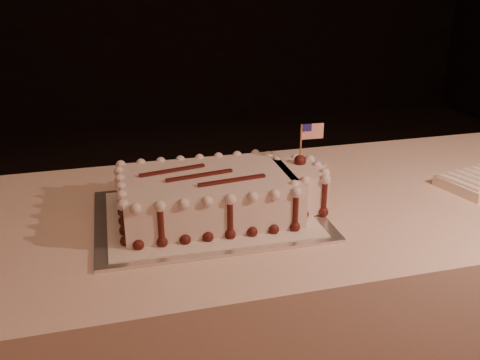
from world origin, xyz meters
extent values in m
cube|color=beige|center=(0.00, 0.60, 0.38)|extent=(2.40, 0.80, 0.75)
cube|color=silver|center=(-0.13, 0.57, 0.75)|extent=(0.55, 0.42, 0.01)
cube|color=silver|center=(-0.13, 0.57, 0.76)|extent=(0.50, 0.38, 0.00)
cube|color=silver|center=(-0.13, 0.57, 0.81)|extent=(0.42, 0.28, 0.10)
cube|color=silver|center=(0.11, 0.56, 0.81)|extent=(0.10, 0.16, 0.10)
sphere|color=#4E1813|center=(-0.31, 0.44, 0.77)|extent=(0.03, 0.03, 0.03)
sphere|color=#4E1813|center=(-0.26, 0.44, 0.77)|extent=(0.03, 0.03, 0.03)
sphere|color=#4E1813|center=(-0.21, 0.43, 0.77)|extent=(0.03, 0.03, 0.03)
sphere|color=#4E1813|center=(-0.16, 0.43, 0.77)|extent=(0.03, 0.03, 0.03)
sphere|color=#4E1813|center=(-0.11, 0.43, 0.77)|extent=(0.03, 0.03, 0.03)
sphere|color=#4E1813|center=(-0.06, 0.43, 0.77)|extent=(0.03, 0.03, 0.03)
sphere|color=#4E1813|center=(0.00, 0.43, 0.77)|extent=(0.03, 0.03, 0.03)
sphere|color=#4E1813|center=(0.05, 0.43, 0.77)|extent=(0.03, 0.03, 0.03)
sphere|color=#4E1813|center=(0.06, 0.47, 0.77)|extent=(0.03, 0.03, 0.03)
sphere|color=#4E1813|center=(0.09, 0.49, 0.77)|extent=(0.03, 0.03, 0.03)
sphere|color=#4E1813|center=(0.14, 0.49, 0.77)|extent=(0.03, 0.03, 0.03)
sphere|color=#4E1813|center=(0.15, 0.52, 0.77)|extent=(0.03, 0.03, 0.03)
sphere|color=#4E1813|center=(0.16, 0.57, 0.77)|extent=(0.03, 0.03, 0.03)
sphere|color=#4E1813|center=(0.16, 0.62, 0.77)|extent=(0.03, 0.03, 0.03)
sphere|color=#4E1813|center=(0.12, 0.64, 0.77)|extent=(0.03, 0.03, 0.03)
sphere|color=#4E1813|center=(0.07, 0.64, 0.77)|extent=(0.03, 0.03, 0.03)
sphere|color=#4E1813|center=(0.06, 0.68, 0.77)|extent=(0.03, 0.03, 0.03)
sphere|color=#4E1813|center=(0.03, 0.70, 0.77)|extent=(0.03, 0.03, 0.03)
sphere|color=#4E1813|center=(-0.02, 0.70, 0.77)|extent=(0.03, 0.03, 0.03)
sphere|color=#4E1813|center=(-0.07, 0.70, 0.77)|extent=(0.03, 0.03, 0.03)
sphere|color=#4E1813|center=(-0.12, 0.71, 0.77)|extent=(0.03, 0.03, 0.03)
sphere|color=#4E1813|center=(-0.17, 0.71, 0.77)|extent=(0.03, 0.03, 0.03)
sphere|color=#4E1813|center=(-0.22, 0.71, 0.77)|extent=(0.03, 0.03, 0.03)
sphere|color=#4E1813|center=(-0.27, 0.71, 0.77)|extent=(0.03, 0.03, 0.03)
sphere|color=#4E1813|center=(-0.32, 0.71, 0.77)|extent=(0.03, 0.03, 0.03)
sphere|color=#4E1813|center=(-0.33, 0.67, 0.77)|extent=(0.03, 0.03, 0.03)
sphere|color=#4E1813|center=(-0.33, 0.61, 0.77)|extent=(0.03, 0.03, 0.03)
sphere|color=#4E1813|center=(-0.33, 0.56, 0.77)|extent=(0.03, 0.03, 0.03)
sphere|color=#4E1813|center=(-0.33, 0.51, 0.77)|extent=(0.03, 0.03, 0.03)
sphere|color=#4E1813|center=(-0.33, 0.46, 0.77)|extent=(0.03, 0.03, 0.03)
sphere|color=silver|center=(-0.31, 0.44, 0.85)|extent=(0.03, 0.03, 0.03)
sphere|color=silver|center=(-0.26, 0.44, 0.85)|extent=(0.03, 0.03, 0.03)
sphere|color=silver|center=(-0.21, 0.43, 0.85)|extent=(0.03, 0.03, 0.03)
sphere|color=silver|center=(-0.16, 0.43, 0.85)|extent=(0.03, 0.03, 0.03)
sphere|color=silver|center=(-0.11, 0.43, 0.85)|extent=(0.03, 0.03, 0.03)
sphere|color=silver|center=(-0.06, 0.43, 0.85)|extent=(0.03, 0.03, 0.03)
sphere|color=silver|center=(0.00, 0.43, 0.85)|extent=(0.03, 0.03, 0.03)
sphere|color=silver|center=(0.05, 0.43, 0.85)|extent=(0.03, 0.03, 0.03)
sphere|color=silver|center=(0.06, 0.47, 0.85)|extent=(0.03, 0.03, 0.03)
sphere|color=silver|center=(0.09, 0.49, 0.85)|extent=(0.03, 0.03, 0.03)
sphere|color=silver|center=(0.14, 0.49, 0.85)|extent=(0.03, 0.03, 0.03)
sphere|color=silver|center=(0.15, 0.52, 0.85)|extent=(0.03, 0.03, 0.03)
sphere|color=silver|center=(0.16, 0.57, 0.85)|extent=(0.03, 0.03, 0.03)
sphere|color=silver|center=(0.16, 0.62, 0.85)|extent=(0.03, 0.03, 0.03)
sphere|color=silver|center=(0.12, 0.64, 0.85)|extent=(0.03, 0.03, 0.03)
sphere|color=silver|center=(0.07, 0.64, 0.85)|extent=(0.03, 0.03, 0.03)
sphere|color=silver|center=(0.06, 0.68, 0.85)|extent=(0.03, 0.03, 0.03)
sphere|color=silver|center=(0.03, 0.70, 0.85)|extent=(0.03, 0.03, 0.03)
sphere|color=silver|center=(-0.02, 0.70, 0.85)|extent=(0.03, 0.03, 0.03)
sphere|color=silver|center=(-0.07, 0.70, 0.85)|extent=(0.03, 0.03, 0.03)
sphere|color=silver|center=(-0.12, 0.71, 0.85)|extent=(0.03, 0.03, 0.03)
sphere|color=silver|center=(-0.17, 0.71, 0.85)|extent=(0.03, 0.03, 0.03)
sphere|color=silver|center=(-0.22, 0.71, 0.85)|extent=(0.03, 0.03, 0.03)
sphere|color=silver|center=(-0.27, 0.71, 0.85)|extent=(0.03, 0.03, 0.03)
sphere|color=silver|center=(-0.32, 0.71, 0.85)|extent=(0.03, 0.03, 0.03)
sphere|color=silver|center=(-0.33, 0.67, 0.85)|extent=(0.03, 0.03, 0.03)
sphere|color=silver|center=(-0.33, 0.61, 0.85)|extent=(0.03, 0.03, 0.03)
sphere|color=silver|center=(-0.33, 0.56, 0.85)|extent=(0.03, 0.03, 0.03)
sphere|color=silver|center=(-0.33, 0.51, 0.85)|extent=(0.03, 0.03, 0.03)
sphere|color=silver|center=(-0.33, 0.46, 0.85)|extent=(0.03, 0.03, 0.03)
cylinder|color=#4E1813|center=(-0.26, 0.44, 0.81)|extent=(0.01, 0.01, 0.09)
sphere|color=#4E1813|center=(-0.26, 0.44, 0.77)|extent=(0.02, 0.02, 0.02)
cylinder|color=#4E1813|center=(-0.11, 0.43, 0.81)|extent=(0.01, 0.01, 0.09)
sphere|color=#4E1813|center=(-0.11, 0.43, 0.77)|extent=(0.02, 0.02, 0.02)
cylinder|color=#4E1813|center=(0.05, 0.43, 0.81)|extent=(0.01, 0.01, 0.09)
sphere|color=#4E1813|center=(0.05, 0.43, 0.77)|extent=(0.02, 0.02, 0.02)
cylinder|color=#4E1813|center=(0.14, 0.49, 0.81)|extent=(0.01, 0.01, 0.09)
sphere|color=#4E1813|center=(0.14, 0.49, 0.77)|extent=(0.02, 0.02, 0.02)
cylinder|color=#4E1813|center=(0.16, 0.62, 0.81)|extent=(0.01, 0.01, 0.09)
sphere|color=#4E1813|center=(0.16, 0.62, 0.77)|extent=(0.02, 0.02, 0.02)
cylinder|color=#4E1813|center=(0.06, 0.68, 0.81)|extent=(0.01, 0.01, 0.09)
sphere|color=#4E1813|center=(0.06, 0.68, 0.77)|extent=(0.02, 0.02, 0.02)
cylinder|color=#4E1813|center=(-0.07, 0.70, 0.81)|extent=(0.01, 0.01, 0.09)
sphere|color=#4E1813|center=(-0.07, 0.70, 0.77)|extent=(0.02, 0.02, 0.02)
cylinder|color=#4E1813|center=(-0.22, 0.71, 0.81)|extent=(0.01, 0.01, 0.09)
sphere|color=#4E1813|center=(-0.22, 0.71, 0.77)|extent=(0.02, 0.02, 0.02)
cylinder|color=#4E1813|center=(-0.33, 0.67, 0.81)|extent=(0.01, 0.01, 0.09)
sphere|color=#4E1813|center=(-0.33, 0.67, 0.77)|extent=(0.02, 0.02, 0.02)
cylinder|color=#4E1813|center=(-0.33, 0.51, 0.81)|extent=(0.01, 0.01, 0.09)
sphere|color=#4E1813|center=(-0.33, 0.51, 0.77)|extent=(0.02, 0.02, 0.02)
cube|color=#4E1813|center=(-0.20, 0.62, 0.86)|extent=(0.16, 0.04, 0.01)
cube|color=#4E1813|center=(-0.15, 0.57, 0.86)|extent=(0.17, 0.04, 0.01)
cube|color=#4E1813|center=(-0.08, 0.52, 0.86)|extent=(0.17, 0.03, 0.01)
sphere|color=#4E1813|center=(0.12, 0.59, 0.86)|extent=(0.03, 0.03, 0.03)
cylinder|color=#A67547|center=(0.12, 0.59, 0.90)|extent=(0.00, 0.00, 0.12)
cube|color=red|center=(0.15, 0.59, 0.94)|extent=(0.06, 0.00, 0.04)
cube|color=navy|center=(0.13, 0.59, 0.95)|extent=(0.02, 0.00, 0.02)
cube|color=white|center=(0.55, 0.53, 0.78)|extent=(0.05, 0.13, 0.01)
cube|color=white|center=(0.58, 0.54, 0.78)|extent=(0.05, 0.13, 0.01)
cube|color=white|center=(0.61, 0.55, 0.78)|extent=(0.05, 0.13, 0.01)
cylinder|color=white|center=(0.24, 0.86, 0.76)|extent=(0.13, 0.13, 0.01)
camera|label=1|loc=(-0.36, -0.60, 1.33)|focal=40.00mm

